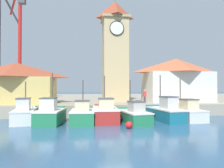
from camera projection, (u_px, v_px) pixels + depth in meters
ground_plane at (116, 134)px, 14.44m from camera, size 300.00×300.00×0.00m
quay_wharf at (96, 100)px, 42.47m from camera, size 120.00×40.00×1.24m
fishing_boat_far_left at (24, 114)px, 19.28m from camera, size 2.39×4.71×3.65m
fishing_boat_left_outer at (50, 115)px, 18.63m from camera, size 2.37×4.28×4.39m
fishing_boat_left_inner at (83, 115)px, 19.08m from camera, size 2.17×4.25×3.78m
fishing_boat_mid_left at (105, 113)px, 20.07m from camera, size 2.26×5.28×4.23m
fishing_boat_center at (133, 115)px, 19.31m from camera, size 2.65×4.94×3.77m
fishing_boat_mid_right at (164, 112)px, 20.54m from camera, size 2.56×5.43×4.31m
fishing_boat_right_inner at (184, 112)px, 21.06m from camera, size 2.44×5.35×4.02m
clock_tower at (115, 49)px, 29.59m from camera, size 3.73×3.73×15.20m
warehouse_left at (15, 82)px, 25.82m from camera, size 9.27×6.08×4.83m
warehouse_right at (176, 79)px, 29.02m from camera, size 8.59×5.77×5.71m
port_crane_near at (19, 54)px, 35.11m from camera, size 4.82×8.11×19.49m
port_crane_far at (0, 57)px, 36.70m from camera, size 2.00×10.73×18.77m
mooring_buoy at (129, 125)px, 16.42m from camera, size 0.54×0.54×0.54m
dock_worker_near_tower at (145, 96)px, 24.71m from camera, size 0.34×0.22×1.62m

